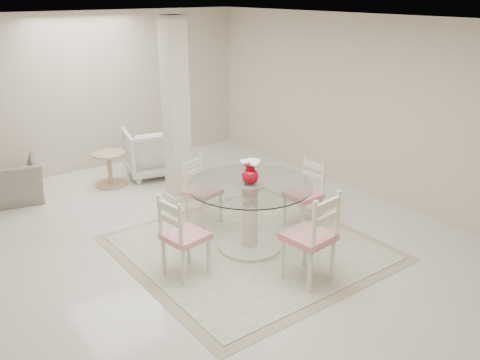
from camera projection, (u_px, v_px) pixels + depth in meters
ground at (198, 239)px, 6.55m from camera, size 7.00×7.00×0.00m
room_shell at (193, 96)px, 5.90m from camera, size 6.02×7.02×2.71m
column at (176, 113)px, 7.33m from camera, size 0.30×0.30×2.70m
area_rug at (250, 248)px, 6.32m from camera, size 2.92×2.92×0.02m
dining_table at (250, 216)px, 6.16m from camera, size 1.49×1.49×0.86m
red_vase at (251, 171)px, 5.96m from camera, size 0.24×0.22×0.31m
dining_chair_east at (307, 189)px, 6.75m from camera, size 0.43×0.42×1.02m
dining_chair_north at (199, 186)px, 6.84m from camera, size 0.50×0.50×1.02m
dining_chair_west at (180, 231)px, 5.49m from camera, size 0.49×0.49×1.08m
dining_chair_south at (315, 231)px, 5.37m from camera, size 0.52×0.52×1.18m
recliner_taupe at (8, 182)px, 7.59m from camera, size 1.16×1.06×0.64m
armchair_white at (152, 152)px, 8.69m from camera, size 1.08×1.10×0.82m
side_table at (110, 170)px, 8.27m from camera, size 0.53×0.53×0.55m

